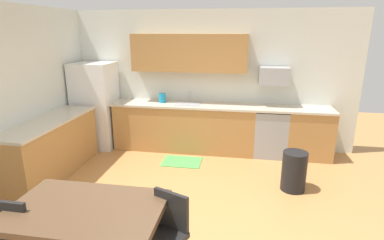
% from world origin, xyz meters
% --- Properties ---
extents(ground_plane, '(12.00, 12.00, 0.00)m').
position_xyz_m(ground_plane, '(0.00, 0.00, 0.00)').
color(ground_plane, '#B77F47').
extents(wall_back, '(5.80, 0.10, 2.70)m').
position_xyz_m(wall_back, '(0.00, 2.65, 1.35)').
color(wall_back, silver).
rests_on(wall_back, ground).
extents(cabinet_run_back, '(2.74, 0.60, 0.90)m').
position_xyz_m(cabinet_run_back, '(-0.38, 2.30, 0.45)').
color(cabinet_run_back, '#AD7A42').
rests_on(cabinet_run_back, ground).
extents(cabinet_run_back_right, '(0.81, 0.60, 0.90)m').
position_xyz_m(cabinet_run_back_right, '(2.00, 2.30, 0.45)').
color(cabinet_run_back_right, '#AD7A42').
rests_on(cabinet_run_back_right, ground).
extents(cabinet_run_left, '(0.60, 2.00, 0.90)m').
position_xyz_m(cabinet_run_left, '(-2.30, 0.80, 0.45)').
color(cabinet_run_left, '#AD7A42').
rests_on(cabinet_run_left, ground).
extents(countertop_back, '(4.80, 0.64, 0.04)m').
position_xyz_m(countertop_back, '(0.00, 2.30, 0.92)').
color(countertop_back, beige).
rests_on(countertop_back, cabinet_run_back).
extents(countertop_left, '(0.64, 2.00, 0.04)m').
position_xyz_m(countertop_left, '(-2.30, 0.80, 0.92)').
color(countertop_left, beige).
rests_on(countertop_left, cabinet_run_left).
extents(upper_cabinets_back, '(2.20, 0.34, 0.70)m').
position_xyz_m(upper_cabinets_back, '(-0.30, 2.43, 1.90)').
color(upper_cabinets_back, '#AD7A42').
extents(refrigerator, '(0.76, 0.70, 1.70)m').
position_xyz_m(refrigerator, '(-2.18, 2.22, 0.85)').
color(refrigerator, white).
rests_on(refrigerator, ground).
extents(oven_range, '(0.60, 0.60, 0.91)m').
position_xyz_m(oven_range, '(1.29, 2.30, 0.46)').
color(oven_range, '#999BA0').
rests_on(oven_range, ground).
extents(microwave, '(0.54, 0.36, 0.32)m').
position_xyz_m(microwave, '(1.29, 2.40, 1.50)').
color(microwave, '#9EA0A5').
extents(sink_basin, '(0.48, 0.40, 0.14)m').
position_xyz_m(sink_basin, '(-0.30, 2.30, 0.88)').
color(sink_basin, '#A5A8AD').
rests_on(sink_basin, countertop_back).
extents(sink_faucet, '(0.02, 0.02, 0.24)m').
position_xyz_m(sink_faucet, '(-0.30, 2.48, 1.04)').
color(sink_faucet, '#B2B5BA').
rests_on(sink_faucet, countertop_back).
extents(dining_table, '(1.40, 0.90, 0.77)m').
position_xyz_m(dining_table, '(-0.62, -1.17, 0.70)').
color(dining_table, brown).
rests_on(dining_table, ground).
extents(chair_near_table, '(0.52, 0.52, 0.85)m').
position_xyz_m(chair_near_table, '(0.08, -1.02, 0.50)').
color(chair_near_table, black).
rests_on(chair_near_table, ground).
extents(chair_far_side, '(0.40, 0.40, 0.85)m').
position_xyz_m(chair_far_side, '(-1.29, -1.21, 0.50)').
color(chair_far_side, black).
rests_on(chair_far_side, ground).
extents(trash_bin, '(0.36, 0.36, 0.60)m').
position_xyz_m(trash_bin, '(1.55, 0.94, 0.30)').
color(trash_bin, black).
rests_on(trash_bin, ground).
extents(floor_mat, '(0.70, 0.50, 0.01)m').
position_xyz_m(floor_mat, '(-0.30, 1.65, 0.01)').
color(floor_mat, '#4CA54C').
rests_on(floor_mat, ground).
extents(kettle, '(0.14, 0.14, 0.20)m').
position_xyz_m(kettle, '(-0.82, 2.35, 1.02)').
color(kettle, '#198CBF').
rests_on(kettle, countertop_back).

